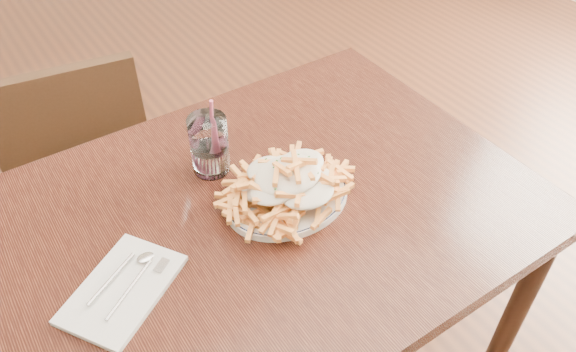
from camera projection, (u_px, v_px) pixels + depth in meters
table at (242, 243)px, 1.17m from camera, size 1.20×0.80×0.75m
chair_far at (82, 161)px, 1.66m from camera, size 0.44×0.44×0.84m
fries_plate at (288, 198)px, 1.14m from camera, size 0.32×0.29×0.02m
loaded_fries at (288, 180)px, 1.11m from camera, size 0.32×0.29×0.08m
napkin at (122, 289)px, 0.98m from camera, size 0.25×0.23×0.01m
cutlery at (120, 284)px, 0.98m from camera, size 0.16×0.14×0.01m
water_glass at (210, 148)px, 1.19m from camera, size 0.08×0.08×0.18m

